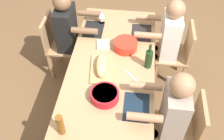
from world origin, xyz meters
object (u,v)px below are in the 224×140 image
(chair_near_left, at_px, (185,128))
(serving_bowl_salad, at_px, (125,45))
(dining_table, at_px, (112,68))
(diner_near_left, at_px, (169,113))
(diner_near_right, at_px, (166,38))
(diner_far_right, at_px, (70,30))
(wine_bottle, at_px, (149,59))
(beer_bottle, at_px, (60,125))
(chair_far_right, at_px, (58,43))
(chair_near_right, at_px, (179,52))
(cutting_board, at_px, (102,69))
(serving_bowl_pasta, at_px, (105,95))
(napkin_stack, at_px, (103,44))
(wine_glass, at_px, (101,15))
(bread_loaf, at_px, (101,65))

(chair_near_left, height_order, serving_bowl_salad, chair_near_left)
(dining_table, bearing_deg, diner_near_left, -132.51)
(diner_near_right, distance_m, diner_near_left, 1.07)
(diner_far_right, xyz_separation_m, wine_bottle, (-0.54, -0.96, 0.15))
(wine_bottle, relative_size, beer_bottle, 1.32)
(chair_near_left, bearing_deg, chair_far_right, 55.12)
(chair_far_right, relative_size, diner_far_right, 0.71)
(chair_near_right, bearing_deg, serving_bowl_salad, 114.52)
(dining_table, relative_size, diner_near_right, 1.62)
(diner_near_right, xyz_separation_m, chair_far_right, (0.00, 1.35, -0.21))
(cutting_board, bearing_deg, chair_far_right, 46.21)
(chair_near_right, height_order, cutting_board, chair_near_right)
(serving_bowl_salad, relative_size, serving_bowl_pasta, 0.99)
(chair_near_left, bearing_deg, napkin_stack, 48.38)
(serving_bowl_salad, xyz_separation_m, wine_glass, (0.44, 0.33, 0.06))
(dining_table, relative_size, serving_bowl_pasta, 7.39)
(beer_bottle, height_order, napkin_stack, beer_bottle)
(cutting_board, xyz_separation_m, wine_bottle, (0.10, -0.47, 0.10))
(beer_bottle, bearing_deg, serving_bowl_pasta, -37.85)
(serving_bowl_pasta, bearing_deg, chair_near_right, -37.82)
(chair_near_right, relative_size, chair_far_right, 1.00)
(serving_bowl_salad, height_order, cutting_board, serving_bowl_salad)
(diner_far_right, xyz_separation_m, napkin_stack, (-0.27, -0.45, 0.05))
(dining_table, relative_size, serving_bowl_salad, 7.46)
(cutting_board, xyz_separation_m, beer_bottle, (-0.75, 0.22, 0.10))
(chair_near_left, bearing_deg, wine_bottle, 36.65)
(serving_bowl_salad, relative_size, napkin_stack, 1.86)
(diner_near_right, bearing_deg, serving_bowl_pasta, 149.32)
(chair_near_left, bearing_deg, dining_table, 55.12)
(diner_near_right, height_order, cutting_board, diner_near_right)
(diner_far_right, bearing_deg, chair_near_right, -90.00)
(wine_bottle, bearing_deg, cutting_board, 102.58)
(diner_near_left, xyz_separation_m, wine_glass, (1.21, 0.79, 0.16))
(chair_near_right, relative_size, diner_near_right, 0.71)
(chair_near_right, height_order, napkin_stack, chair_near_right)
(dining_table, height_order, diner_near_left, diner_near_left)
(wine_bottle, relative_size, napkin_stack, 2.07)
(diner_near_left, height_order, bread_loaf, diner_near_left)
(diner_near_right, relative_size, beer_bottle, 5.45)
(serving_bowl_salad, bearing_deg, wine_bottle, -133.97)
(diner_near_left, height_order, napkin_stack, diner_near_left)
(beer_bottle, relative_size, napkin_stack, 1.57)
(chair_near_left, xyz_separation_m, cutting_board, (0.42, 0.86, 0.27))
(diner_near_right, distance_m, cutting_board, 0.94)
(dining_table, bearing_deg, napkin_stack, 26.43)
(diner_near_left, bearing_deg, bread_loaf, 57.92)
(diner_near_right, distance_m, serving_bowl_salad, 0.56)
(chair_near_right, distance_m, diner_near_right, 0.28)
(diner_near_right, relative_size, chair_near_left, 1.41)
(chair_far_right, relative_size, wine_glass, 5.12)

